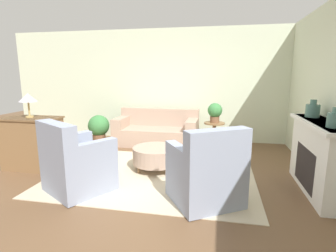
% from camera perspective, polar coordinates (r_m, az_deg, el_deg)
% --- Properties ---
extents(ground_plane, '(16.00, 16.00, 0.00)m').
position_cam_1_polar(ground_plane, '(4.51, -3.31, -10.67)').
color(ground_plane, brown).
extents(wall_back, '(9.15, 0.12, 2.80)m').
position_cam_1_polar(wall_back, '(6.77, 2.26, 8.83)').
color(wall_back, beige).
rests_on(wall_back, ground_plane).
extents(rug, '(3.33, 2.43, 0.01)m').
position_cam_1_polar(rug, '(4.51, -3.31, -10.61)').
color(rug, beige).
rests_on(rug, ground_plane).
extents(couch, '(1.97, 0.90, 0.84)m').
position_cam_1_polar(couch, '(6.38, -2.42, -1.22)').
color(couch, tan).
rests_on(couch, ground_plane).
extents(armchair_left, '(1.11, 1.11, 1.04)m').
position_cam_1_polar(armchair_left, '(4.02, -19.54, -7.99)').
color(armchair_left, '#8E99B2').
rests_on(armchair_left, rug).
extents(armchair_right, '(1.11, 1.11, 1.04)m').
position_cam_1_polar(armchair_right, '(3.49, 8.46, -10.43)').
color(armchair_right, '#8E99B2').
rests_on(armchair_right, rug).
extents(ottoman_table, '(0.82, 0.82, 0.40)m').
position_cam_1_polar(ottoman_table, '(4.67, -2.64, -6.35)').
color(ottoman_table, tan).
rests_on(ottoman_table, rug).
extents(side_table, '(0.46, 0.46, 0.62)m').
position_cam_1_polar(side_table, '(5.96, 10.02, -1.22)').
color(side_table, olive).
rests_on(side_table, ground_plane).
extents(fireplace, '(0.44, 1.60, 1.03)m').
position_cam_1_polar(fireplace, '(4.30, 30.03, -5.65)').
color(fireplace, white).
rests_on(fireplace, ground_plane).
extents(dresser, '(1.01, 0.55, 0.93)m').
position_cam_1_polar(dresser, '(5.29, -27.42, -3.16)').
color(dresser, olive).
rests_on(dresser, ground_plane).
extents(vase_mantel_near, '(0.20, 0.20, 0.27)m').
position_cam_1_polar(vase_mantel_near, '(4.57, 28.96, 3.03)').
color(vase_mantel_near, '#477066').
rests_on(vase_mantel_near, fireplace).
extents(vase_mantel_far, '(0.19, 0.19, 0.25)m').
position_cam_1_polar(vase_mantel_far, '(3.80, 32.60, 1.17)').
color(vase_mantel_far, '#477066').
rests_on(vase_mantel_far, fireplace).
extents(potted_plant_on_side_table, '(0.32, 0.32, 0.43)m').
position_cam_1_polar(potted_plant_on_side_table, '(5.88, 10.17, 3.08)').
color(potted_plant_on_side_table, brown).
rests_on(potted_plant_on_side_table, side_table).
extents(potted_plant_floor, '(0.52, 0.52, 0.68)m').
position_cam_1_polar(potted_plant_floor, '(6.77, -14.83, -0.21)').
color(potted_plant_floor, brown).
rests_on(potted_plant_floor, ground_plane).
extents(table_lamp, '(0.31, 0.31, 0.42)m').
position_cam_1_polar(table_lamp, '(5.17, -28.20, 5.32)').
color(table_lamp, tan).
rests_on(table_lamp, dresser).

